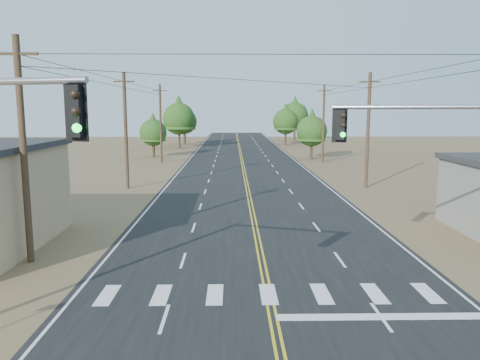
{
  "coord_description": "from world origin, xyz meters",
  "views": [
    {
      "loc": [
        -1.35,
        -8.61,
        6.86
      ],
      "look_at": [
        -0.97,
        13.56,
        3.5
      ],
      "focal_mm": 35.0,
      "sensor_mm": 36.0,
      "label": 1
    }
  ],
  "objects": [
    {
      "name": "road",
      "position": [
        0.0,
        30.0,
        0.01
      ],
      "size": [
        15.0,
        200.0,
        0.02
      ],
      "primitive_type": "cube",
      "color": "black",
      "rests_on": "ground"
    },
    {
      "name": "utility_pole_left_near",
      "position": [
        -10.5,
        12.0,
        5.12
      ],
      "size": [
        1.8,
        0.3,
        10.0
      ],
      "color": "#4C3826",
      "rests_on": "ground"
    },
    {
      "name": "utility_pole_left_mid",
      "position": [
        -10.5,
        32.0,
        5.12
      ],
      "size": [
        1.8,
        0.3,
        10.0
      ],
      "color": "#4C3826",
      "rests_on": "ground"
    },
    {
      "name": "utility_pole_left_far",
      "position": [
        -10.5,
        52.0,
        5.12
      ],
      "size": [
        1.8,
        0.3,
        10.0
      ],
      "color": "#4C3826",
      "rests_on": "ground"
    },
    {
      "name": "utility_pole_right_mid",
      "position": [
        10.5,
        32.0,
        5.12
      ],
      "size": [
        1.8,
        0.3,
        10.0
      ],
      "color": "#4C3826",
      "rests_on": "ground"
    },
    {
      "name": "utility_pole_right_far",
      "position": [
        10.5,
        52.0,
        5.12
      ],
      "size": [
        1.8,
        0.3,
        10.0
      ],
      "color": "#4C3826",
      "rests_on": "ground"
    },
    {
      "name": "signal_mast_right",
      "position": [
        6.32,
        6.88,
        4.85
      ],
      "size": [
        5.86,
        2.31,
        7.13
      ],
      "rotation": [
        0.0,
        0.0,
        -0.35
      ],
      "color": "gray",
      "rests_on": "ground"
    },
    {
      "name": "tree_left_near",
      "position": [
        -12.68,
        59.12,
        3.94
      ],
      "size": [
        3.87,
        3.87,
        6.45
      ],
      "color": "#3F2D1E",
      "rests_on": "ground"
    },
    {
      "name": "tree_left_mid",
      "position": [
        -10.75,
        75.22,
        5.77
      ],
      "size": [
        5.66,
        5.66,
        9.43
      ],
      "color": "#3F2D1E",
      "rests_on": "ground"
    },
    {
      "name": "tree_left_far",
      "position": [
        -10.69,
        84.09,
        4.99
      ],
      "size": [
        4.9,
        4.9,
        8.17
      ],
      "color": "#3F2D1E",
      "rests_on": "ground"
    },
    {
      "name": "tree_right_near",
      "position": [
        9.7,
        56.07,
        4.32
      ],
      "size": [
        4.24,
        4.24,
        7.06
      ],
      "color": "#3F2D1E",
      "rests_on": "ground"
    },
    {
      "name": "tree_right_mid",
      "position": [
        9.08,
        82.27,
        5.01
      ],
      "size": [
        4.92,
        4.92,
        8.19
      ],
      "color": "#3F2D1E",
      "rests_on": "ground"
    },
    {
      "name": "tree_right_far",
      "position": [
        12.64,
        95.75,
        6.07
      ],
      "size": [
        5.95,
        5.95,
        9.92
      ],
      "color": "#3F2D1E",
      "rests_on": "ground"
    }
  ]
}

